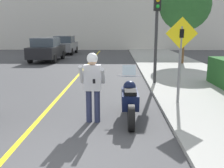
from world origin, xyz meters
The scene contains 9 objects.
road_center_line centered at (-0.60, 6.00, 0.00)m, with size 0.12×36.00×0.01m.
building_backdrop centered at (0.00, 26.00, 4.75)m, with size 28.00×1.20×9.49m.
motorcycle centered at (1.68, 2.66, 0.50)m, with size 0.62×2.17×1.29m.
person_biker centered at (0.78, 2.38, 1.03)m, with size 0.59×0.47×1.69m.
crossing_sign centered at (3.17, 3.79, 1.59)m, with size 0.91×0.08×2.47m.
traffic_light centered at (2.88, 6.57, 2.60)m, with size 0.26×0.30×3.59m.
street_tree centered at (5.54, 12.90, 3.74)m, with size 3.19×3.19×5.25m.
parked_car_black centered at (-3.76, 14.61, 0.86)m, with size 1.88×4.20×1.68m.
parked_car_grey centered at (-3.63, 20.23, 0.86)m, with size 1.88×4.20×1.68m.
Camera 1 is at (1.38, -3.39, 2.20)m, focal length 40.00 mm.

